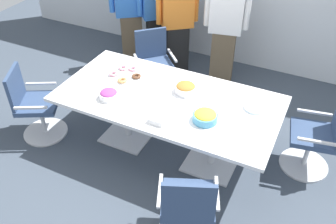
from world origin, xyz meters
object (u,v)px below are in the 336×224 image
Objects in this scene: office_chair_3 at (317,140)px; napkin_pile at (158,119)px; person_standing_2 at (177,22)px; person_standing_1 at (157,12)px; donut_platter at (126,74)px; person_standing_3 at (226,26)px; office_chair_1 at (35,107)px; snack_bowl_candy_mix at (109,94)px; snack_bowl_chips_yellow at (205,116)px; conference_table at (168,107)px; office_chair_0 at (154,67)px; snack_bowl_pretzels at (186,88)px; office_chair_2 at (188,210)px; person_standing_0 at (130,10)px; plate_stack at (255,108)px.

napkin_pile is at bearing 109.20° from office_chair_3.
person_standing_1 is at bearing -57.74° from person_standing_2.
person_standing_3 is at bearing 64.02° from donut_platter.
person_standing_2 is at bearing 127.37° from office_chair_1.
office_chair_3 is at bearing 18.81° from snack_bowl_candy_mix.
person_standing_3 is at bearing 103.18° from snack_bowl_chips_yellow.
office_chair_0 is (-0.70, 1.00, -0.22)m from conference_table.
snack_bowl_candy_mix is (-0.56, -0.29, 0.18)m from conference_table.
snack_bowl_pretzels is (-1.43, -0.26, 0.40)m from office_chair_3.
snack_bowl_chips_yellow is (-0.18, 0.81, 0.40)m from office_chair_2.
snack_bowl_chips_yellow is at bearing -44.65° from snack_bowl_pretzels.
person_standing_1 is 4.40× the size of donut_platter.
person_standing_0 reaches higher than office_chair_3.
person_standing_3 is (0.77, 0.64, 0.51)m from office_chair_0.
office_chair_0 and office_chair_3 have the same top height.
snack_bowl_chips_yellow is (1.13, -1.79, -0.06)m from person_standing_2.
office_chair_1 is 0.52× the size of person_standing_3.
snack_bowl_pretzels is at bearing 92.43° from office_chair_2.
office_chair_3 reaches higher than snack_bowl_pretzels.
person_standing_2 is at bearing 117.68° from person_standing_1.
snack_bowl_candy_mix is at bearing -152.49° from conference_table.
person_standing_3 reaches higher than conference_table.
person_standing_3 is (0.07, 1.64, 0.29)m from conference_table.
person_standing_2 is (-1.31, 2.60, 0.46)m from office_chair_2.
office_chair_0 is 5.50× the size of napkin_pile.
plate_stack is (1.91, -1.53, -0.11)m from person_standing_1.
napkin_pile is at bearing 72.13° from person_standing_2.
person_standing_0 is 1.62m from donut_platter.
office_chair_3 is 2.52m from person_standing_2.
snack_bowl_pretzels reaches higher than conference_table.
person_standing_0 is at bearing 148.87° from plate_stack.
napkin_pile is (1.11, -2.14, -0.10)m from person_standing_1.
person_standing_2 is at bearing 51.72° from office_chair_3.
plate_stack is (0.89, 0.21, 0.14)m from conference_table.
donut_platter is 2.32× the size of napkin_pile.
napkin_pile is at bearing -93.92° from snack_bowl_pretzels.
office_chair_3 is at bearing 35.92° from office_chair_2.
person_standing_3 is at bearing 80.27° from office_chair_2.
office_chair_1 is 2.12m from snack_bowl_chips_yellow.
office_chair_2 is at bearing 47.86° from office_chair_1.
office_chair_1 reaches higher than napkin_pile.
snack_bowl_chips_yellow is (0.43, -1.84, -0.11)m from person_standing_3.
person_standing_3 is (0.70, 0.05, 0.05)m from person_standing_2.
snack_bowl_pretzels is (1.15, -1.56, -0.07)m from person_standing_1.
office_chair_3 is 2.93m from person_standing_1.
donut_platter is at bearing 82.73° from person_standing_0.
office_chair_3 is 1.51m from snack_bowl_pretzels.
office_chair_2 is at bearing -99.75° from plate_stack.
person_standing_2 is at bearing 89.48° from donut_platter.
person_standing_2 is (0.39, -0.14, -0.01)m from person_standing_1.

